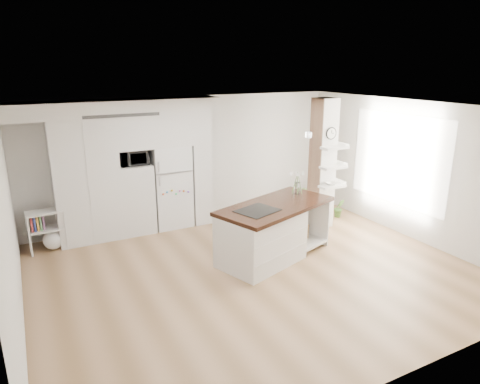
% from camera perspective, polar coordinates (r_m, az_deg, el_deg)
% --- Properties ---
extents(floor, '(7.00, 6.00, 0.01)m').
position_cam_1_polar(floor, '(7.35, 1.86, -10.36)').
color(floor, tan).
rests_on(floor, ground).
extents(room, '(7.04, 6.04, 2.72)m').
position_cam_1_polar(room, '(6.72, 2.01, 3.88)').
color(room, white).
rests_on(room, ground).
extents(cabinet_wall, '(4.00, 0.71, 2.70)m').
position_cam_1_polar(cabinet_wall, '(8.75, -15.17, 3.98)').
color(cabinet_wall, silver).
rests_on(cabinet_wall, floor).
extents(refrigerator, '(0.78, 0.69, 1.75)m').
position_cam_1_polar(refrigerator, '(9.15, -9.26, 0.81)').
color(refrigerator, white).
rests_on(refrigerator, floor).
extents(column, '(0.69, 0.90, 2.70)m').
position_cam_1_polar(column, '(9.06, 11.62, 3.64)').
color(column, silver).
rests_on(column, floor).
extents(window, '(0.00, 2.40, 2.40)m').
position_cam_1_polar(window, '(9.19, 20.31, 4.07)').
color(window, white).
rests_on(window, room).
extents(pendant_light, '(0.12, 0.12, 0.10)m').
position_cam_1_polar(pendant_light, '(7.75, 12.57, 7.21)').
color(pendant_light, white).
rests_on(pendant_light, room).
extents(kitchen_island, '(2.41, 1.69, 1.55)m').
position_cam_1_polar(kitchen_island, '(7.51, 3.47, -5.52)').
color(kitchen_island, silver).
rests_on(kitchen_island, floor).
extents(bookshelf, '(0.67, 0.41, 0.77)m').
position_cam_1_polar(bookshelf, '(8.74, -24.11, -5.01)').
color(bookshelf, silver).
rests_on(bookshelf, floor).
extents(floor_plant_a, '(0.29, 0.26, 0.43)m').
position_cam_1_polar(floor_plant_a, '(9.95, 13.06, -2.08)').
color(floor_plant_a, '#4C7D32').
rests_on(floor_plant_a, floor).
extents(floor_plant_b, '(0.35, 0.35, 0.49)m').
position_cam_1_polar(floor_plant_b, '(10.39, 8.66, -0.84)').
color(floor_plant_b, '#4C7D32').
rests_on(floor_plant_b, floor).
extents(microwave, '(0.54, 0.37, 0.30)m').
position_cam_1_polar(microwave, '(8.73, -14.02, 4.47)').
color(microwave, '#2D2D2D').
rests_on(microwave, cabinet_wall).
extents(shelf_plant, '(0.27, 0.23, 0.30)m').
position_cam_1_polar(shelf_plant, '(9.31, 12.24, 5.04)').
color(shelf_plant, '#4C7D32').
rests_on(shelf_plant, column).
extents(decor_bowl, '(0.22, 0.22, 0.05)m').
position_cam_1_polar(decor_bowl, '(8.92, 12.02, 1.10)').
color(decor_bowl, white).
rests_on(decor_bowl, column).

